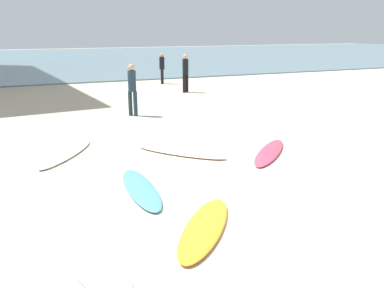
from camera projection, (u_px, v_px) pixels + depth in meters
ground_plane at (257, 196)px, 7.39m from camera, size 120.00×120.00×0.00m
ocean_water at (59, 59)px, 40.33m from camera, size 120.00×40.00×0.08m
surfboard_0 at (181, 152)px, 9.86m from camera, size 1.96×2.16×0.09m
surfboard_1 at (66, 154)px, 9.75m from camera, size 1.77×2.30×0.07m
surfboard_2 at (205, 227)px, 6.13m from camera, size 1.79×2.05×0.08m
surfboard_3 at (141, 189)px, 7.61m from camera, size 0.63×2.23×0.08m
surfboard_4 at (270, 152)px, 9.86m from camera, size 2.06×2.06×0.08m
surfboard_5 at (90, 259)px, 5.29m from camera, size 1.04×2.55×0.09m
beachgoer_near at (132, 87)px, 13.89m from camera, size 0.40×0.40×1.80m
beachgoer_mid at (185, 71)px, 19.08m from camera, size 0.37×0.37×1.80m
beachgoer_far at (162, 67)px, 22.10m from camera, size 0.37×0.37×1.67m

